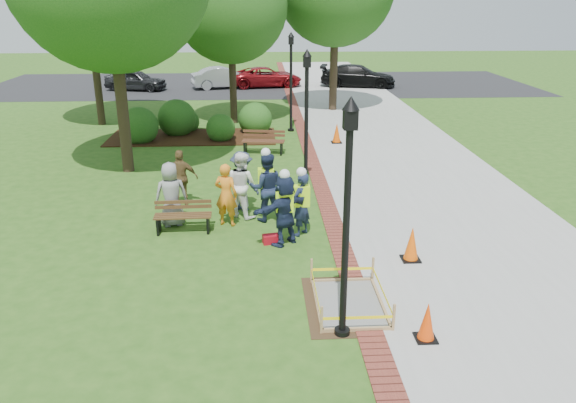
{
  "coord_description": "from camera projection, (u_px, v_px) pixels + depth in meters",
  "views": [
    {
      "loc": [
        -0.17,
        -11.55,
        5.71
      ],
      "look_at": [
        0.5,
        1.2,
        1.0
      ],
      "focal_mm": 35.0,
      "sensor_mm": 36.0,
      "label": 1
    }
  ],
  "objects": [
    {
      "name": "parked_car_b",
      "position": [
        224.0,
        88.0,
        36.48
      ],
      "size": [
        3.03,
        4.86,
        1.47
      ],
      "primitive_type": "imported",
      "rotation": [
        0.0,
        0.0,
        1.82
      ],
      "color": "#A3A3A8",
      "rests_on": "ground"
    },
    {
      "name": "parking_lot",
      "position": [
        261.0,
        84.0,
        38.1
      ],
      "size": [
        36.0,
        12.0,
        0.01
      ],
      "primitive_type": "cube",
      "color": "black",
      "rests_on": "ground"
    },
    {
      "name": "lamp_far",
      "position": [
        291.0,
        75.0,
        24.19
      ],
      "size": [
        0.28,
        0.28,
        4.26
      ],
      "color": "black",
      "rests_on": "ground"
    },
    {
      "name": "casual_person_b",
      "position": [
        226.0,
        195.0,
        14.54
      ],
      "size": [
        0.62,
        0.5,
        1.68
      ],
      "color": "orange",
      "rests_on": "ground"
    },
    {
      "name": "casual_person_d",
      "position": [
        181.0,
        178.0,
        15.98
      ],
      "size": [
        0.52,
        0.34,
        1.62
      ],
      "color": "brown",
      "rests_on": "ground"
    },
    {
      "name": "casual_person_e",
      "position": [
        242.0,
        181.0,
        15.59
      ],
      "size": [
        0.64,
        0.6,
        1.69
      ],
      "color": "#2C334D",
      "rests_on": "ground"
    },
    {
      "name": "wet_concrete_pad",
      "position": [
        349.0,
        294.0,
        10.92
      ],
      "size": [
        1.71,
        2.3,
        0.55
      ],
      "color": "#47331E",
      "rests_on": "ground"
    },
    {
      "name": "hivis_worker_a",
      "position": [
        285.0,
        208.0,
        13.38
      ],
      "size": [
        0.66,
        0.63,
        1.9
      ],
      "color": "#1B1F46",
      "rests_on": "ground"
    },
    {
      "name": "lamp_mid",
      "position": [
        306.0,
        110.0,
        16.69
      ],
      "size": [
        0.28,
        0.28,
        4.26
      ],
      "color": "black",
      "rests_on": "ground"
    },
    {
      "name": "casual_person_c",
      "position": [
        242.0,
        185.0,
        15.11
      ],
      "size": [
        0.68,
        0.66,
        1.81
      ],
      "color": "white",
      "rests_on": "ground"
    },
    {
      "name": "ground",
      "position": [
        269.0,
        261.0,
        12.8
      ],
      "size": [
        100.0,
        100.0,
        0.0
      ],
      "primitive_type": "plane",
      "color": "#285116",
      "rests_on": "ground"
    },
    {
      "name": "cone_front",
      "position": [
        427.0,
        322.0,
        9.76
      ],
      "size": [
        0.38,
        0.38,
        0.74
      ],
      "color": "black",
      "rests_on": "ground"
    },
    {
      "name": "mulch_bed",
      "position": [
        193.0,
        137.0,
        23.89
      ],
      "size": [
        7.0,
        3.0,
        0.05
      ],
      "primitive_type": "cube",
      "color": "#381E0F",
      "rests_on": "ground"
    },
    {
      "name": "shrub_d",
      "position": [
        256.0,
        133.0,
        24.64
      ],
      "size": [
        1.46,
        1.46,
        1.46
      ],
      "primitive_type": "sphere",
      "color": "#174B15",
      "rests_on": "ground"
    },
    {
      "name": "cone_back",
      "position": [
        412.0,
        245.0,
        12.7
      ],
      "size": [
        0.42,
        0.42,
        0.83
      ],
      "color": "black",
      "rests_on": "ground"
    },
    {
      "name": "cone_far",
      "position": [
        337.0,
        134.0,
        22.85
      ],
      "size": [
        0.42,
        0.42,
        0.83
      ],
      "color": "black",
      "rests_on": "ground"
    },
    {
      "name": "brick_edging",
      "position": [
        308.0,
        148.0,
        22.25
      ],
      "size": [
        0.5,
        60.0,
        0.03
      ],
      "primitive_type": "cube",
      "color": "maroon",
      "rests_on": "ground"
    },
    {
      "name": "shrub_a",
      "position": [
        141.0,
        142.0,
        23.13
      ],
      "size": [
        1.58,
        1.58,
        1.58
      ],
      "primitive_type": "sphere",
      "color": "#174B15",
      "rests_on": "ground"
    },
    {
      "name": "hivis_worker_b",
      "position": [
        301.0,
        202.0,
        13.91
      ],
      "size": [
        0.6,
        0.61,
        1.78
      ],
      "color": "#1B1E46",
      "rests_on": "ground"
    },
    {
      "name": "hivis_worker_c",
      "position": [
        266.0,
        185.0,
        14.8
      ],
      "size": [
        0.62,
        0.43,
        2.0
      ],
      "color": "#151738",
      "rests_on": "ground"
    },
    {
      "name": "bench_far",
      "position": [
        263.0,
        147.0,
        21.38
      ],
      "size": [
        1.66,
        0.75,
        0.87
      ],
      "color": "brown",
      "rests_on": "ground"
    },
    {
      "name": "parked_car_c",
      "position": [
        266.0,
        87.0,
        37.03
      ],
      "size": [
        2.45,
        4.51,
        1.4
      ],
      "primitive_type": "imported",
      "rotation": [
        0.0,
        0.0,
        1.71
      ],
      "color": "maroon",
      "rests_on": "ground"
    },
    {
      "name": "shrub_b",
      "position": [
        178.0,
        134.0,
        24.43
      ],
      "size": [
        1.65,
        1.65,
        1.65
      ],
      "primitive_type": "sphere",
      "color": "#174B15",
      "rests_on": "ground"
    },
    {
      "name": "casual_person_a",
      "position": [
        171.0,
        195.0,
        14.52
      ],
      "size": [
        0.62,
        0.48,
        1.71
      ],
      "color": "gray",
      "rests_on": "ground"
    },
    {
      "name": "sidewalk",
      "position": [
        389.0,
        147.0,
        22.42
      ],
      "size": [
        6.0,
        60.0,
        0.02
      ],
      "primitive_type": "cube",
      "color": "#9E9E99",
      "rests_on": "ground"
    },
    {
      "name": "shrub_c",
      "position": [
        221.0,
        140.0,
        23.42
      ],
      "size": [
        1.2,
        1.2,
        1.2
      ],
      "primitive_type": "sphere",
      "color": "#174B15",
      "rests_on": "ground"
    },
    {
      "name": "tree_back",
      "position": [
        230.0,
        5.0,
        24.88
      ],
      "size": [
        5.12,
        5.12,
        7.84
      ],
      "color": "#3D2D1E",
      "rests_on": "ground"
    },
    {
      "name": "bench_near",
      "position": [
        183.0,
        223.0,
        14.31
      ],
      "size": [
        1.46,
        0.53,
        0.78
      ],
      "color": "#4B341A",
      "rests_on": "ground"
    },
    {
      "name": "lamp_near",
      "position": [
        347.0,
        205.0,
        9.2
      ],
      "size": [
        0.28,
        0.28,
        4.26
      ],
      "color": "black",
      "rests_on": "ground"
    },
    {
      "name": "parked_car_a",
      "position": [
        137.0,
        90.0,
        35.67
      ],
      "size": [
        2.76,
        4.62,
        1.41
      ],
      "primitive_type": "imported",
      "rotation": [
        0.0,
        0.0,
        1.36
      ],
      "color": "black",
      "rests_on": "ground"
    },
    {
      "name": "parked_car_d",
      "position": [
        357.0,
        87.0,
        37.09
      ],
      "size": [
        3.05,
        5.06,
        1.54
      ],
      "primitive_type": "imported",
      "rotation": [
        0.0,
        0.0,
        1.35
      ],
      "color": "black",
      "rests_on": "ground"
    },
    {
      "name": "shrub_e",
      "position": [
        188.0,
        131.0,
        25.01
      ],
      "size": [
        1.04,
        1.04,
        1.04
      ],
      "primitive_type": "sphere",
      "color": "#174B15",
      "rests_on": "ground"
    },
    {
      "name": "toolbox",
      "position": [
        272.0,
        239.0,
        13.7
      ],
      "size": [
        0.47,
        0.32,
        0.22
      ],
      "primitive_type": "cube",
      "rotation": [
        0.0,
        0.0,
        0.19
      ],
      "color": "#9E0C19",
      "rests_on": "ground"
    }
  ]
}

